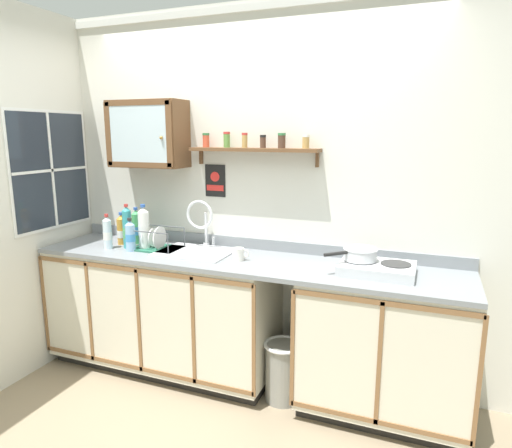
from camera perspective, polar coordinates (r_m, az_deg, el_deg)
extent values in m
plane|color=gray|center=(3.13, -5.01, -22.74)|extent=(6.01, 6.01, 0.00)
cube|color=silver|center=(3.25, 0.02, 3.66)|extent=(3.61, 0.05, 2.63)
cube|color=white|center=(3.30, -0.19, 25.93)|extent=(3.61, 0.02, 0.05)
cube|color=black|center=(3.69, -11.25, -16.52)|extent=(1.67, 0.52, 0.08)
cube|color=beige|center=(3.48, -11.82, -10.21)|extent=(1.71, 0.58, 0.81)
cube|color=brown|center=(3.13, -15.04, -5.72)|extent=(1.71, 0.01, 0.03)
cube|color=brown|center=(3.41, -14.38, -17.41)|extent=(1.71, 0.01, 0.03)
cube|color=brown|center=(3.80, -25.31, -9.22)|extent=(0.02, 0.01, 0.75)
cube|color=brown|center=(3.51, -20.43, -10.50)|extent=(0.02, 0.01, 0.75)
cube|color=brown|center=(3.26, -14.69, -11.89)|extent=(0.02, 0.01, 0.75)
cube|color=brown|center=(3.04, -7.99, -13.36)|extent=(0.02, 0.01, 0.75)
cube|color=brown|center=(2.87, -0.29, -14.80)|extent=(0.02, 0.01, 0.75)
cube|color=black|center=(3.22, 15.61, -21.24)|extent=(0.99, 0.52, 0.08)
cube|color=beige|center=(2.98, 16.02, -14.28)|extent=(1.01, 0.58, 0.81)
cube|color=brown|center=(2.56, 15.81, -9.64)|extent=(1.01, 0.01, 0.03)
cube|color=brown|center=(2.90, 14.97, -23.11)|extent=(1.01, 0.01, 0.03)
cube|color=brown|center=(2.80, 4.64, -15.58)|extent=(0.02, 0.01, 0.75)
cube|color=brown|center=(2.72, 15.37, -16.89)|extent=(0.02, 0.01, 0.75)
cube|color=brown|center=(2.73, 26.52, -17.64)|extent=(0.02, 0.01, 0.75)
cube|color=gray|center=(3.05, -2.15, -4.69)|extent=(2.97, 0.61, 0.03)
cube|color=gray|center=(3.29, -0.20, -2.51)|extent=(2.97, 0.02, 0.08)
cube|color=silver|center=(3.22, -7.77, -3.56)|extent=(0.52, 0.39, 0.01)
cube|color=slate|center=(3.25, -7.71, -5.57)|extent=(0.44, 0.32, 0.01)
cube|color=slate|center=(3.37, -6.40, -3.97)|extent=(0.44, 0.01, 0.12)
cube|color=slate|center=(3.10, -9.19, -5.43)|extent=(0.44, 0.01, 0.12)
cylinder|color=#4C4C51|center=(3.25, -7.71, -5.60)|extent=(0.04, 0.04, 0.01)
cylinder|color=silver|center=(3.41, -6.33, -2.56)|extent=(0.05, 0.05, 0.02)
cylinder|color=silver|center=(3.38, -6.38, -0.47)|extent=(0.02, 0.02, 0.23)
torus|color=silver|center=(3.27, -7.21, 1.18)|extent=(0.21, 0.02, 0.21)
cylinder|color=silver|center=(3.37, -5.44, -2.11)|extent=(0.02, 0.02, 0.05)
cube|color=silver|center=(2.81, 15.12, -5.51)|extent=(0.44, 0.32, 0.06)
cylinder|color=#2D2D2D|center=(2.84, 13.08, -4.52)|extent=(0.18, 0.18, 0.01)
cylinder|color=#2D2D2D|center=(2.82, 17.36, -4.87)|extent=(0.18, 0.18, 0.01)
cylinder|color=black|center=(2.69, 12.50, -6.17)|extent=(0.03, 0.02, 0.03)
cylinder|color=black|center=(2.67, 17.04, -6.56)|extent=(0.03, 0.02, 0.03)
cylinder|color=silver|center=(2.83, 13.11, -3.79)|extent=(0.20, 0.20, 0.07)
torus|color=silver|center=(2.82, 13.15, -3.11)|extent=(0.21, 0.21, 0.01)
cylinder|color=black|center=(2.72, 10.09, -3.74)|extent=(0.13, 0.13, 0.02)
cylinder|color=teal|center=(3.43, -16.05, -0.66)|extent=(0.06, 0.06, 0.28)
cone|color=teal|center=(3.40, -16.19, 1.88)|extent=(0.06, 0.06, 0.03)
cylinder|color=red|center=(3.40, -16.22, 2.28)|extent=(0.03, 0.03, 0.02)
cylinder|color=#4C9959|center=(3.44, -16.03, -1.06)|extent=(0.07, 0.07, 0.08)
cylinder|color=gold|center=(3.57, -16.69, -0.92)|extent=(0.07, 0.07, 0.20)
cone|color=gold|center=(3.55, -16.79, 0.87)|extent=(0.07, 0.07, 0.03)
cylinder|color=#2D59B2|center=(3.54, -16.82, 1.28)|extent=(0.03, 0.03, 0.02)
cylinder|color=white|center=(3.57, -16.67, -1.19)|extent=(0.07, 0.07, 0.05)
cylinder|color=#4CB266|center=(3.55, -14.94, -0.59)|extent=(0.07, 0.07, 0.23)
cone|color=#4CB266|center=(3.53, -15.05, 1.49)|extent=(0.07, 0.07, 0.03)
cylinder|color=#2D59B2|center=(3.52, -15.07, 1.90)|extent=(0.03, 0.03, 0.02)
cylinder|color=#3F8CCC|center=(3.55, -14.93, -0.79)|extent=(0.07, 0.07, 0.06)
cylinder|color=white|center=(3.36, -14.06, -0.82)|extent=(0.08, 0.08, 0.28)
cone|color=white|center=(3.33, -14.19, 1.80)|extent=(0.08, 0.08, 0.04)
cylinder|color=#2D59B2|center=(3.33, -14.21, 2.27)|extent=(0.04, 0.04, 0.02)
cylinder|color=white|center=(3.36, -14.06, -0.79)|extent=(0.08, 0.08, 0.08)
cylinder|color=silver|center=(3.46, -18.35, -1.28)|extent=(0.06, 0.06, 0.21)
cone|color=silver|center=(3.44, -18.47, 0.65)|extent=(0.06, 0.06, 0.03)
cylinder|color=red|center=(3.43, -18.50, 1.05)|extent=(0.03, 0.03, 0.02)
cylinder|color=white|center=(3.46, -18.34, -1.41)|extent=(0.06, 0.06, 0.06)
cylinder|color=#8CB7E0|center=(3.34, -15.67, -1.72)|extent=(0.07, 0.07, 0.19)
cone|color=#8CB7E0|center=(3.32, -15.78, 0.15)|extent=(0.07, 0.07, 0.03)
cylinder|color=#262626|center=(3.31, -15.80, 0.58)|extent=(0.03, 0.03, 0.02)
cylinder|color=#3F8CCC|center=(3.34, -15.68, -1.67)|extent=(0.07, 0.07, 0.05)
cube|color=#26664C|center=(3.36, -12.33, -3.04)|extent=(0.34, 0.24, 0.01)
cylinder|color=#4C4F54|center=(3.35, -15.69, -1.96)|extent=(0.01, 0.01, 0.14)
cylinder|color=#4C4F54|center=(3.17, -11.14, -2.48)|extent=(0.01, 0.01, 0.14)
cylinder|color=#4C4F54|center=(3.52, -13.51, -1.18)|extent=(0.01, 0.01, 0.14)
cylinder|color=#4C4F54|center=(3.36, -9.10, -1.64)|extent=(0.01, 0.01, 0.14)
cylinder|color=#4C4F54|center=(3.24, -13.53, -1.03)|extent=(0.31, 0.01, 0.01)
cylinder|color=#4C4F54|center=(3.42, -11.41, -0.28)|extent=(0.31, 0.01, 0.01)
cylinder|color=white|center=(3.39, -13.59, -1.57)|extent=(0.01, 0.15, 0.15)
cylinder|color=white|center=(3.36, -12.88, -1.65)|extent=(0.01, 0.14, 0.14)
cylinder|color=white|center=(3.34, -12.15, -1.73)|extent=(0.01, 0.17, 0.17)
cylinder|color=white|center=(2.99, -2.29, -3.88)|extent=(0.08, 0.08, 0.09)
torus|color=white|center=(2.99, -1.44, -3.81)|extent=(0.06, 0.03, 0.06)
cube|color=brown|center=(3.47, -13.54, 11.05)|extent=(0.58, 0.24, 0.48)
cube|color=silver|center=(3.37, -14.78, 10.99)|extent=(0.47, 0.01, 0.40)
cube|color=brown|center=(3.53, -18.27, 10.80)|extent=(0.05, 0.01, 0.46)
cube|color=brown|center=(3.22, -10.97, 11.15)|extent=(0.05, 0.01, 0.46)
cube|color=brown|center=(3.37, -14.98, 14.69)|extent=(0.54, 0.01, 0.04)
cube|color=brown|center=(3.38, -14.60, 7.29)|extent=(0.54, 0.01, 0.04)
sphere|color=olive|center=(3.24, -11.97, 10.68)|extent=(0.02, 0.02, 0.02)
cube|color=brown|center=(3.13, -0.33, 9.43)|extent=(0.94, 0.14, 0.02)
cube|color=brown|center=(3.37, -6.99, 8.44)|extent=(0.02, 0.03, 0.10)
cube|color=brown|center=(3.05, 7.80, 8.10)|extent=(0.02, 0.03, 0.10)
cylinder|color=#CC4C33|center=(3.29, -6.37, 10.41)|extent=(0.05, 0.05, 0.08)
cylinder|color=#33723F|center=(3.29, -6.39, 11.28)|extent=(0.05, 0.05, 0.02)
cylinder|color=#598C3F|center=(3.22, -3.74, 10.51)|extent=(0.05, 0.05, 0.09)
cylinder|color=red|center=(3.22, -3.75, 11.48)|extent=(0.05, 0.05, 0.02)
cylinder|color=tan|center=(3.14, -1.45, 10.44)|extent=(0.04, 0.04, 0.09)
cylinder|color=red|center=(3.14, -1.46, 11.38)|extent=(0.04, 0.04, 0.02)
cylinder|color=#4C3326|center=(3.11, 0.89, 10.30)|extent=(0.04, 0.04, 0.07)
cylinder|color=black|center=(3.11, 0.89, 11.11)|extent=(0.04, 0.04, 0.02)
cylinder|color=#4C3326|center=(3.05, 3.29, 10.38)|extent=(0.05, 0.05, 0.09)
cylinder|color=#33723F|center=(3.05, 3.30, 11.33)|extent=(0.05, 0.05, 0.02)
cylinder|color=tan|center=(3.02, 6.35, 10.22)|extent=(0.05, 0.05, 0.07)
cylinder|color=white|center=(3.01, 6.37, 11.08)|extent=(0.05, 0.05, 0.02)
cube|color=black|center=(3.34, -5.20, 5.51)|extent=(0.16, 0.01, 0.24)
cube|color=red|center=(3.34, -5.22, 4.59)|extent=(0.14, 0.00, 0.04)
cylinder|color=red|center=(3.33, -5.24, 6.01)|extent=(0.07, 0.00, 0.07)
cube|color=#262D38|center=(3.72, -24.58, 6.23)|extent=(0.01, 0.70, 0.84)
cube|color=white|center=(3.73, -24.69, 6.23)|extent=(0.02, 0.75, 0.89)
cube|color=white|center=(3.72, -24.51, 6.23)|extent=(0.01, 0.02, 0.84)
cube|color=white|center=(3.72, -24.51, 6.23)|extent=(0.01, 0.70, 0.02)
cylinder|color=gray|center=(3.14, 3.42, -18.30)|extent=(0.23, 0.23, 0.40)
torus|color=white|center=(3.05, 3.47, -15.07)|extent=(0.26, 0.26, 0.02)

